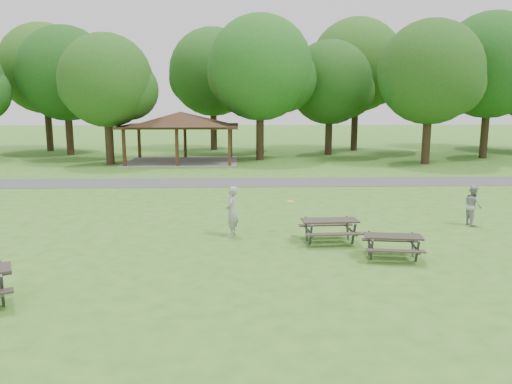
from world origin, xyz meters
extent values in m
plane|color=#3C7321|center=(0.00, 0.00, 0.00)|extent=(160.00, 160.00, 0.00)
cube|color=#454547|center=(0.00, 14.00, 0.01)|extent=(120.00, 3.20, 0.02)
cube|color=#361F13|center=(-7.70, 21.30, 1.30)|extent=(0.22, 0.22, 2.60)
cube|color=#3C2615|center=(-7.70, 26.70, 1.30)|extent=(0.22, 0.22, 2.60)
cube|color=#3C2216|center=(-4.00, 21.30, 1.30)|extent=(0.22, 0.22, 2.60)
cube|color=#3A2315|center=(-4.00, 26.70, 1.30)|extent=(0.22, 0.22, 2.60)
cube|color=#3A2415|center=(-0.30, 21.30, 1.30)|extent=(0.22, 0.22, 2.60)
cube|color=#392314|center=(-0.30, 26.70, 1.30)|extent=(0.22, 0.22, 2.60)
cube|color=black|center=(-4.00, 24.00, 2.68)|extent=(8.60, 6.60, 0.16)
pyramid|color=#352115|center=(-4.00, 24.00, 3.26)|extent=(7.01, 7.01, 1.00)
cube|color=gray|center=(-4.00, 24.00, 0.01)|extent=(8.40, 6.40, 0.03)
cylinder|color=black|center=(-14.00, 29.00, 1.92)|extent=(0.60, 0.60, 3.85)
sphere|color=#134012|center=(-14.00, 29.00, 6.77)|extent=(7.80, 7.80, 7.80)
sphere|color=#1A4915|center=(-12.25, 29.30, 5.99)|extent=(5.07, 5.07, 5.07)
sphere|color=#144513|center=(-15.56, 28.80, 6.19)|extent=(4.68, 4.68, 4.68)
cylinder|color=black|center=(-9.00, 22.50, 1.75)|extent=(0.60, 0.60, 3.50)
sphere|color=#1B4714|center=(-9.00, 22.50, 5.97)|extent=(6.60, 6.60, 6.60)
sphere|color=#184914|center=(-7.52, 22.80, 5.31)|extent=(4.29, 4.29, 4.29)
sphere|color=#174112|center=(-10.32, 22.30, 5.48)|extent=(3.96, 3.96, 3.96)
cylinder|color=black|center=(2.00, 25.00, 2.01)|extent=(0.60, 0.60, 4.02)
sphere|color=#184F16|center=(2.00, 25.00, 7.02)|extent=(8.00, 8.00, 8.00)
sphere|color=#164313|center=(3.80, 25.30, 6.22)|extent=(5.20, 5.20, 5.20)
sphere|color=#1A4513|center=(0.40, 24.80, 6.42)|extent=(4.80, 4.80, 4.80)
cylinder|color=black|center=(8.00, 28.50, 1.72)|extent=(0.60, 0.60, 3.43)
sphere|color=#163F12|center=(8.00, 28.50, 6.05)|extent=(7.00, 7.00, 7.00)
sphere|color=#194212|center=(9.57, 28.80, 5.36)|extent=(4.55, 4.55, 4.55)
sphere|color=#1B4914|center=(6.60, 28.30, 5.53)|extent=(4.20, 4.20, 4.20)
cylinder|color=black|center=(14.00, 22.00, 1.89)|extent=(0.60, 0.60, 3.78)
sphere|color=#1A4313|center=(14.00, 22.00, 6.55)|extent=(7.40, 7.40, 7.40)
sphere|color=#1D4513|center=(15.66, 22.30, 5.81)|extent=(4.81, 4.81, 4.81)
sphere|color=#144112|center=(12.52, 21.80, 6.00)|extent=(4.44, 4.44, 4.44)
cylinder|color=black|center=(20.00, 25.50, 2.10)|extent=(0.60, 0.60, 4.20)
sphere|color=#134213|center=(20.00, 25.50, 7.27)|extent=(8.20, 8.20, 8.20)
sphere|color=#1A4814|center=(21.84, 25.80, 6.45)|extent=(5.33, 5.33, 5.33)
sphere|color=#1C3F12|center=(18.36, 25.30, 6.66)|extent=(4.92, 4.92, 4.92)
cylinder|color=black|center=(-17.00, 32.50, 2.19)|extent=(0.60, 0.60, 4.38)
sphere|color=#214E16|center=(-17.00, 32.50, 7.38)|extent=(8.00, 8.00, 8.00)
sphere|color=#164E16|center=(-15.20, 32.80, 6.58)|extent=(5.20, 5.20, 5.20)
sphere|color=#154A15|center=(-18.60, 32.30, 6.78)|extent=(4.80, 4.80, 4.80)
cylinder|color=black|center=(-2.00, 33.00, 2.06)|extent=(0.60, 0.60, 4.13)
sphere|color=#194814|center=(-2.00, 33.00, 7.13)|extent=(8.00, 8.00, 8.00)
sphere|color=#1B4B15|center=(-0.20, 33.30, 6.33)|extent=(5.20, 5.20, 5.20)
sphere|color=#134213|center=(-3.60, 32.80, 6.53)|extent=(4.80, 4.80, 4.80)
cylinder|color=black|center=(11.00, 32.00, 2.27)|extent=(0.60, 0.60, 4.55)
sphere|color=#204C15|center=(11.00, 32.00, 7.70)|extent=(8.40, 8.40, 8.40)
sphere|color=#154112|center=(12.89, 32.30, 6.86)|extent=(5.46, 5.46, 5.46)
sphere|color=#174A15|center=(9.32, 31.80, 7.07)|extent=(5.04, 5.04, 5.04)
cylinder|color=#2F2114|center=(24.00, 33.50, 2.13)|extent=(0.60, 0.60, 4.27)
sphere|color=#1C4614|center=(24.00, 33.50, 7.27)|extent=(8.00, 8.00, 8.00)
sphere|color=#134514|center=(25.80, 33.80, 6.47)|extent=(5.20, 5.20, 5.20)
sphere|color=#1B4614|center=(22.40, 33.30, 6.67)|extent=(4.80, 4.80, 4.80)
cube|color=#3D3D40|center=(-4.91, -3.19, 0.41)|extent=(0.24, 0.41, 0.87)
cube|color=#444547|center=(-5.28, -2.43, 0.41)|extent=(0.24, 0.41, 0.87)
cube|color=#3E3E41|center=(-5.09, -2.81, 0.44)|extent=(0.77, 1.50, 0.06)
cube|color=#2F2822|center=(3.34, 1.84, 0.74)|extent=(1.86, 0.82, 0.05)
cube|color=#312923|center=(3.38, 1.24, 0.44)|extent=(1.83, 0.36, 0.04)
cube|color=#332B24|center=(3.31, 2.44, 0.44)|extent=(1.83, 0.36, 0.04)
cube|color=#454447|center=(2.67, 1.42, 0.37)|extent=(0.08, 0.38, 0.79)
cube|color=#38383B|center=(2.62, 2.18, 0.37)|extent=(0.08, 0.38, 0.79)
cube|color=#3C3C3F|center=(2.64, 1.80, 0.40)|extent=(0.14, 1.48, 0.05)
cube|color=#3F3F41|center=(4.07, 1.50, 0.37)|extent=(0.08, 0.38, 0.79)
cube|color=#404143|center=(4.02, 2.26, 0.37)|extent=(0.08, 0.38, 0.79)
cube|color=#444446|center=(4.04, 1.88, 0.40)|extent=(0.14, 1.48, 0.05)
cube|color=#2B251F|center=(4.90, 0.09, 0.68)|extent=(1.74, 0.89, 0.05)
cube|color=#322824|center=(4.82, -0.46, 0.40)|extent=(1.68, 0.48, 0.04)
cube|color=#29231E|center=(4.98, 0.63, 0.40)|extent=(1.68, 0.48, 0.04)
cube|color=#424244|center=(4.21, -0.16, 0.34)|extent=(0.10, 0.35, 0.72)
cube|color=#3B3B3D|center=(4.31, 0.52, 0.34)|extent=(0.10, 0.35, 0.72)
cube|color=#454547|center=(4.26, 0.18, 0.37)|extent=(0.25, 1.35, 0.05)
cube|color=#38383B|center=(5.48, -0.35, 0.34)|extent=(0.10, 0.35, 0.72)
cube|color=#3F3F42|center=(5.58, 0.34, 0.34)|extent=(0.10, 0.35, 0.72)
cube|color=#39393C|center=(5.53, -0.01, 0.37)|extent=(0.25, 1.35, 0.05)
cylinder|color=yellow|center=(2.16, 2.99, 1.15)|extent=(0.35, 0.35, 0.02)
imported|color=#959698|center=(0.13, 2.71, 0.87)|extent=(0.54, 0.71, 1.74)
imported|color=#A4A4A6|center=(9.08, 3.96, 0.75)|extent=(0.63, 0.78, 1.50)
camera|label=1|loc=(0.41, -13.91, 4.61)|focal=35.00mm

